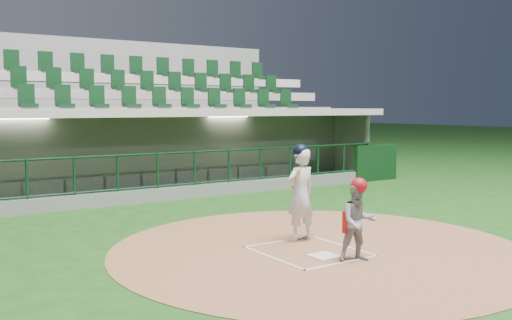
{
  "coord_description": "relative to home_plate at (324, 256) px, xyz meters",
  "views": [
    {
      "loc": [
        -5.95,
        -7.69,
        2.44
      ],
      "look_at": [
        0.84,
        2.6,
        1.3
      ],
      "focal_mm": 40.0,
      "sensor_mm": 36.0,
      "label": 1
    }
  ],
  "objects": [
    {
      "name": "batter",
      "position": [
        0.37,
        1.12,
        0.88
      ],
      "size": [
        0.86,
        0.87,
        1.77
      ],
      "color": "silver",
      "rests_on": "dirt_circle"
    },
    {
      "name": "dugout_structure",
      "position": [
        0.09,
        8.53,
        0.94
      ],
      "size": [
        16.4,
        3.7,
        3.0
      ],
      "color": "slate",
      "rests_on": "ground"
    },
    {
      "name": "ground",
      "position": [
        0.0,
        0.7,
        -0.02
      ],
      "size": [
        120.0,
        120.0,
        0.0
      ],
      "primitive_type": "plane",
      "color": "#153F12",
      "rests_on": "ground"
    },
    {
      "name": "seating_deck",
      "position": [
        0.0,
        11.61,
        1.4
      ],
      "size": [
        17.0,
        6.72,
        5.15
      ],
      "color": "slate",
      "rests_on": "ground"
    },
    {
      "name": "home_plate",
      "position": [
        0.0,
        0.0,
        0.0
      ],
      "size": [
        0.43,
        0.43,
        0.02
      ],
      "primitive_type": "cube",
      "color": "silver",
      "rests_on": "dirt_circle"
    },
    {
      "name": "batter_box_chalk",
      "position": [
        0.0,
        0.4,
        -0.0
      ],
      "size": [
        1.55,
        1.8,
        0.01
      ],
      "color": "silver",
      "rests_on": "ground"
    },
    {
      "name": "dirt_circle",
      "position": [
        0.3,
        0.5,
        -0.02
      ],
      "size": [
        7.2,
        7.2,
        0.01
      ],
      "primitive_type": "cylinder",
      "color": "brown",
      "rests_on": "ground"
    },
    {
      "name": "catcher",
      "position": [
        0.28,
        -0.48,
        0.64
      ],
      "size": [
        0.74,
        0.67,
        1.33
      ],
      "color": "gray",
      "rests_on": "dirt_circle"
    }
  ]
}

